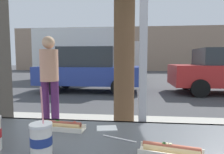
{
  "coord_description": "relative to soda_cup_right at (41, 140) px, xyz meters",
  "views": [
    {
      "loc": [
        -0.07,
        -1.25,
        1.35
      ],
      "look_at": [
        -0.46,
        2.56,
        1.0
      ],
      "focal_mm": 31.68,
      "sensor_mm": 36.0,
      "label": 1
    }
  ],
  "objects": [
    {
      "name": "parked_car_blue",
      "position": [
        -1.41,
        7.25,
        -0.1
      ],
      "size": [
        4.22,
        1.92,
        1.82
      ],
      "color": "#283D93",
      "rests_on": "ground"
    },
    {
      "name": "sidewalk_strip",
      "position": [
        0.45,
        2.08,
        -0.95
      ],
      "size": [
        16.0,
        2.8,
        0.11
      ],
      "primitive_type": "cube",
      "color": "#B2ADA3",
      "rests_on": "ground"
    },
    {
      "name": "hotdog_tray_far",
      "position": [
        -0.03,
        0.32,
        -0.05
      ],
      "size": [
        0.28,
        0.11,
        0.05
      ],
      "color": "silver",
      "rests_on": "window_counter"
    },
    {
      "name": "napkin_wrapper",
      "position": [
        0.23,
        0.37,
        -0.07
      ],
      "size": [
        0.14,
        0.11,
        0.0
      ],
      "primitive_type": "cube",
      "rotation": [
        0.0,
        0.0,
        0.2
      ],
      "color": "white",
      "rests_on": "window_counter"
    },
    {
      "name": "ground_plane",
      "position": [
        0.45,
        8.48,
        -1.01
      ],
      "size": [
        60.0,
        60.0,
        0.0
      ],
      "primitive_type": "plane",
      "color": "#424244"
    },
    {
      "name": "pedestrian",
      "position": [
        -1.09,
        2.6,
        0.04
      ],
      "size": [
        0.32,
        0.32,
        1.63
      ],
      "color": "#421D4A",
      "rests_on": "sidewalk_strip"
    },
    {
      "name": "soda_cup_right",
      "position": [
        0.0,
        0.0,
        0.0
      ],
      "size": [
        0.09,
        0.09,
        0.3
      ],
      "color": "silver",
      "rests_on": "window_counter"
    },
    {
      "name": "building_facade_far",
      "position": [
        0.45,
        22.24,
        1.46
      ],
      "size": [
        28.0,
        1.2,
        4.93
      ],
      "primitive_type": "cube",
      "color": "gray",
      "rests_on": "ground"
    },
    {
      "name": "loose_straw",
      "position": [
        0.32,
        0.22,
        -0.07
      ],
      "size": [
        0.18,
        0.08,
        0.01
      ],
      "primitive_type": "cylinder",
      "rotation": [
        0.0,
        1.57,
        -0.39
      ],
      "color": "white",
      "rests_on": "window_counter"
    },
    {
      "name": "hotdog_tray_near",
      "position": [
        0.55,
        0.07,
        -0.05
      ],
      "size": [
        0.29,
        0.15,
        0.05
      ],
      "color": "beige",
      "rests_on": "window_counter"
    },
    {
      "name": "box_truck",
      "position": [
        -2.43,
        11.66,
        0.68
      ],
      "size": [
        6.78,
        2.44,
        3.15
      ],
      "color": "silver",
      "rests_on": "ground"
    }
  ]
}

